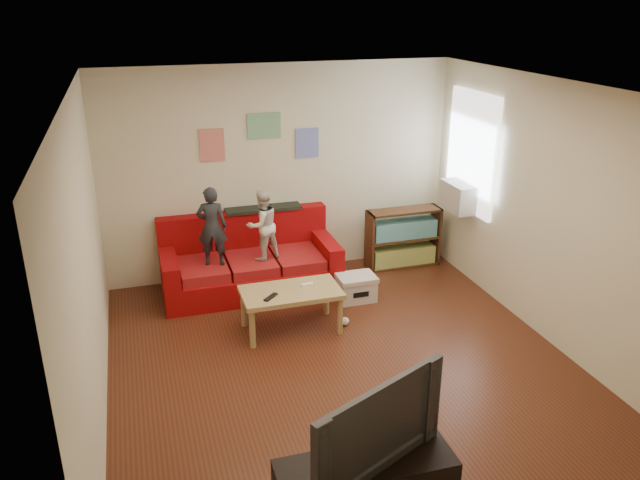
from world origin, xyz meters
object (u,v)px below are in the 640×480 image
object	(u,v)px
child_a	(212,226)
file_box	(356,287)
child_b	(262,225)
bookshelf	(403,241)
coffee_table	(291,296)
sofa	(249,264)
television	(367,422)

from	to	relation	value
child_a	file_box	size ratio (longest dim) A/B	2.11
child_b	bookshelf	distance (m)	2.05
bookshelf	child_a	bearing A→B (deg)	-174.44
child_a	coffee_table	world-z (taller)	child_a
child_a	coffee_table	xyz separation A→B (m)	(0.68, -1.02, -0.52)
child_b	file_box	xyz separation A→B (m)	(1.01, -0.54, -0.72)
sofa	coffee_table	bearing A→B (deg)	-79.34
sofa	bookshelf	world-z (taller)	sofa
bookshelf	file_box	distance (m)	1.26
television	bookshelf	bearing A→B (deg)	37.90
coffee_table	bookshelf	size ratio (longest dim) A/B	1.07
child_a	coffee_table	size ratio (longest dim) A/B	0.90
sofa	bookshelf	xyz separation A→B (m)	(2.12, 0.08, 0.04)
bookshelf	television	size ratio (longest dim) A/B	0.86
sofa	bookshelf	distance (m)	2.12
coffee_table	bookshelf	world-z (taller)	bookshelf
television	file_box	bearing A→B (deg)	46.12
child_a	child_b	xyz separation A→B (m)	(0.60, 0.00, -0.05)
bookshelf	coffee_table	bearing A→B (deg)	-146.08
child_a	television	distance (m)	3.77
coffee_table	television	bearing A→B (deg)	-93.78
coffee_table	child_b	bearing A→B (deg)	94.32
coffee_table	file_box	world-z (taller)	coffee_table
coffee_table	television	distance (m)	2.75
sofa	child_b	size ratio (longest dim) A/B	2.47
sofa	child_b	distance (m)	0.61
child_a	coffee_table	bearing A→B (deg)	138.16
child_a	sofa	bearing A→B (deg)	-144.39
bookshelf	television	distance (m)	4.52
child_b	coffee_table	bearing A→B (deg)	74.26
file_box	coffee_table	bearing A→B (deg)	-152.85
sofa	coffee_table	distance (m)	1.22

